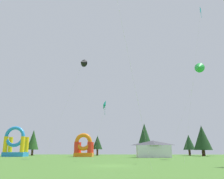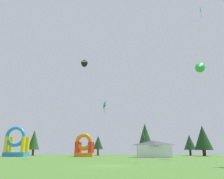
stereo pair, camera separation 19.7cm
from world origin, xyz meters
name	(u,v)px [view 2 (the right image)]	position (x,y,z in m)	size (l,w,h in m)	color
ground_plane	(109,166)	(0.00, 0.00, 0.00)	(120.00, 120.00, 0.00)	#47752D
kite_black_delta	(83,63)	(-6.74, 19.87, 19.99)	(8.91, 4.18, 20.91)	black
kite_cyan_diamond	(201,12)	(14.82, 7.28, 23.72)	(5.63, 3.51, 24.65)	#19B7CC
kite_teal_diamond	(105,106)	(-1.13, 10.88, 8.82)	(2.16, 1.79, 9.41)	#0C7F7A
kite_green_delta	(200,67)	(17.80, 18.81, 18.27)	(8.28, 4.51, 19.43)	green
inflatable_red_slide	(84,148)	(-7.93, 33.42, 2.09)	(4.56, 4.44, 5.76)	orange
inflatable_orange_dome	(16,145)	(-25.57, 33.26, 2.85)	(5.43, 3.82, 7.56)	#268CD8
festival_tent	(154,149)	(8.90, 28.14, 1.89)	(7.52, 4.23, 3.78)	silver
tree_row_1	(34,140)	(-25.18, 44.51, 4.60)	(3.46, 3.46, 7.56)	#4C331E
tree_row_2	(98,143)	(-5.57, 45.17, 3.78)	(3.07, 3.07, 5.85)	#4C331E
tree_row_3	(145,136)	(8.43, 41.91, 5.43)	(4.64, 4.64, 9.19)	#4C331E
tree_row_4	(190,142)	(21.79, 44.54, 3.80)	(3.49, 3.49, 6.01)	#4C331E
tree_row_5	(203,138)	(24.33, 40.13, 4.95)	(4.96, 4.96, 8.36)	#4C331E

